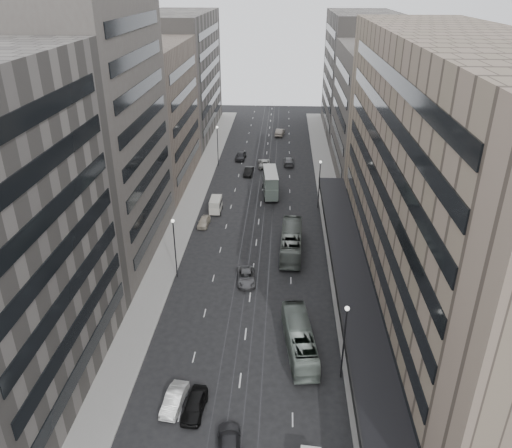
% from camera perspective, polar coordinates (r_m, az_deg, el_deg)
% --- Properties ---
extents(ground, '(220.00, 220.00, 0.00)m').
position_cam_1_polar(ground, '(54.80, -1.28, -13.10)').
color(ground, black).
rests_on(ground, ground).
extents(sidewalk_right, '(4.00, 125.00, 0.15)m').
position_cam_1_polar(sidewalk_right, '(87.35, 8.50, 2.56)').
color(sidewalk_right, gray).
rests_on(sidewalk_right, ground).
extents(sidewalk_left, '(4.00, 125.00, 0.15)m').
position_cam_1_polar(sidewalk_left, '(88.33, -7.21, 2.91)').
color(sidewalk_left, gray).
rests_on(sidewalk_left, ground).
extents(department_store, '(19.20, 60.00, 30.00)m').
position_cam_1_polar(department_store, '(56.88, 21.37, 4.01)').
color(department_store, '#816E5E').
rests_on(department_store, ground).
extents(building_right_mid, '(15.00, 28.00, 24.00)m').
position_cam_1_polar(building_right_mid, '(98.59, 13.92, 12.15)').
color(building_right_mid, '#504A46').
rests_on(building_right_mid, ground).
extents(building_right_far, '(15.00, 32.00, 28.00)m').
position_cam_1_polar(building_right_far, '(127.23, 11.75, 16.34)').
color(building_right_far, slate).
rests_on(building_right_far, ground).
extents(building_left_b, '(15.00, 26.00, 34.00)m').
position_cam_1_polar(building_left_b, '(68.51, -18.66, 9.87)').
color(building_left_b, '#504A46').
rests_on(building_left_b, ground).
extents(building_left_c, '(15.00, 28.00, 25.00)m').
position_cam_1_polar(building_left_c, '(94.39, -12.56, 12.00)').
color(building_left_c, '#6D6055').
rests_on(building_left_c, ground).
extents(building_left_d, '(15.00, 38.00, 28.00)m').
position_cam_1_polar(building_left_d, '(125.53, -8.71, 16.44)').
color(building_left_d, slate).
rests_on(building_left_d, ground).
extents(lamp_right_near, '(0.44, 0.44, 8.32)m').
position_cam_1_polar(lamp_right_near, '(47.92, 10.10, -12.29)').
color(lamp_right_near, '#262628').
rests_on(lamp_right_near, ground).
extents(lamp_right_far, '(0.44, 0.44, 8.32)m').
position_cam_1_polar(lamp_right_far, '(82.92, 7.27, 5.16)').
color(lamp_right_far, '#262628').
rests_on(lamp_right_far, ground).
extents(lamp_left_near, '(0.44, 0.44, 8.32)m').
position_cam_1_polar(lamp_left_near, '(63.17, -9.30, -2.01)').
color(lamp_left_near, '#262628').
rests_on(lamp_left_near, ground).
extents(lamp_left_far, '(0.44, 0.44, 8.32)m').
position_cam_1_polar(lamp_left_far, '(102.49, -4.42, 9.41)').
color(lamp_left_far, '#262628').
rests_on(lamp_left_far, ground).
extents(bus_near, '(3.78, 10.85, 2.96)m').
position_cam_1_polar(bus_near, '(52.78, 4.99, -12.94)').
color(bus_near, gray).
rests_on(bus_near, ground).
extents(bus_far, '(3.17, 11.90, 3.29)m').
position_cam_1_polar(bus_far, '(70.13, 4.05, -1.99)').
color(bus_far, gray).
rests_on(bus_far, ground).
extents(double_decker, '(3.13, 8.34, 4.46)m').
position_cam_1_polar(double_decker, '(88.44, 1.66, 4.79)').
color(double_decker, gray).
rests_on(double_decker, ground).
extents(panel_van, '(1.92, 3.86, 2.43)m').
position_cam_1_polar(panel_van, '(82.34, -4.63, 2.22)').
color(panel_van, silver).
rests_on(panel_van, ground).
extents(sedan_0, '(2.14, 4.57, 1.51)m').
position_cam_1_polar(sedan_0, '(47.38, -7.04, -19.84)').
color(sedan_0, black).
rests_on(sedan_0, ground).
extents(sedan_1, '(2.05, 4.48, 1.43)m').
position_cam_1_polar(sedan_1, '(48.14, -9.31, -19.18)').
color(sedan_1, silver).
rests_on(sedan_1, ground).
extents(sedan_2, '(2.83, 5.14, 1.36)m').
position_cam_1_polar(sedan_2, '(63.74, -1.14, -6.06)').
color(sedan_2, '#565658').
rests_on(sedan_2, ground).
extents(sedan_3, '(2.48, 5.00, 1.40)m').
position_cam_1_polar(sedan_3, '(44.49, -3.08, -23.72)').
color(sedan_3, '#272729').
rests_on(sedan_3, ground).
extents(sedan_4, '(1.85, 4.06, 1.35)m').
position_cam_1_polar(sedan_4, '(78.21, -5.99, 0.27)').
color(sedan_4, '#C0B59F').
rests_on(sedan_4, ground).
extents(sedan_5, '(1.85, 4.49, 1.45)m').
position_cam_1_polar(sedan_5, '(98.53, -0.84, 6.04)').
color(sedan_5, black).
rests_on(sedan_5, ground).
extents(sedan_6, '(2.91, 5.44, 1.45)m').
position_cam_1_polar(sedan_6, '(103.15, 0.93, 6.98)').
color(sedan_6, beige).
rests_on(sedan_6, ground).
extents(sedan_7, '(2.19, 5.21, 1.50)m').
position_cam_1_polar(sedan_7, '(104.41, 3.75, 7.18)').
color(sedan_7, slate).
rests_on(sedan_7, ground).
extents(sedan_8, '(2.29, 4.94, 1.64)m').
position_cam_1_polar(sedan_8, '(107.32, -1.74, 7.80)').
color(sedan_8, black).
rests_on(sedan_8, ground).
extents(sedan_9, '(2.45, 5.28, 1.67)m').
position_cam_1_polar(sedan_9, '(124.81, 2.76, 10.45)').
color(sedan_9, '#A39687').
rests_on(sedan_9, ground).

